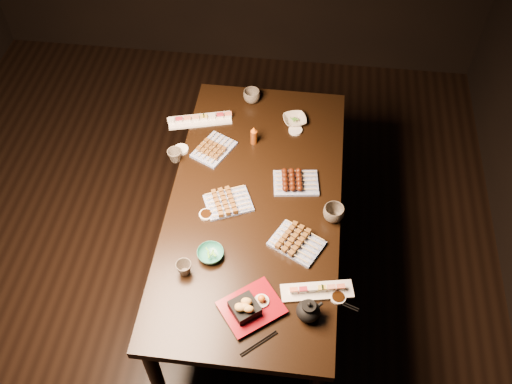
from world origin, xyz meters
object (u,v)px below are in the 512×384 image
yakitori_plate_center (228,201)px  yakitori_plate_left (214,147)px  teacup_far_right (252,96)px  teapot (308,310)px  sushi_platter_near (317,289)px  tempura_tray (251,304)px  sushi_platter_far (200,118)px  edamame_bowl_cream (295,120)px  condiment_bottle (254,135)px  teacup_mid_right (334,213)px  edamame_bowl_green (210,254)px  yakitori_plate_right (297,241)px  teacup_near_left (184,268)px  teacup_far_left (175,156)px  dining_table (255,242)px

yakitori_plate_center → yakitori_plate_left: size_ratio=1.01×
teacup_far_right → teapot: 1.47m
sushi_platter_near → tempura_tray: bearing=-168.3°
sushi_platter_far → yakitori_plate_center: bearing=98.2°
yakitori_plate_center → edamame_bowl_cream: yakitori_plate_center is taller
teacup_far_right → condiment_bottle: condiment_bottle is taller
sushi_platter_near → teacup_mid_right: teacup_mid_right is taller
edamame_bowl_green → condiment_bottle: (0.11, 0.79, 0.04)m
edamame_bowl_cream → teapot: bearing=-82.8°
yakitori_plate_right → edamame_bowl_cream: (-0.08, 0.87, -0.01)m
teacup_near_left → teacup_mid_right: 0.80m
edamame_bowl_green → edamame_bowl_cream: 1.04m
teacup_far_left → teapot: 1.17m
yakitori_plate_right → yakitori_plate_left: size_ratio=1.05×
yakitori_plate_center → tempura_tray: size_ratio=0.89×
sushi_platter_far → teacup_mid_right: 1.02m
yakitori_plate_left → teapot: (0.59, -0.96, 0.03)m
yakitori_plate_center → condiment_bottle: 0.47m
yakitori_plate_center → edamame_bowl_green: (-0.04, -0.33, -0.01)m
teacup_mid_right → tempura_tray: bearing=-121.9°
teacup_mid_right → teapot: bearing=-99.4°
teacup_mid_right → edamame_bowl_cream: bearing=110.1°
dining_table → condiment_bottle: bearing=82.2°
teapot → teacup_near_left: bearing=132.5°
edamame_bowl_cream → tempura_tray: size_ratio=0.51×
sushi_platter_near → condiment_bottle: (-0.41, 0.93, 0.04)m
yakitori_plate_left → teacup_near_left: (-0.01, -0.81, 0.01)m
edamame_bowl_cream → tempura_tray: 1.25m
sushi_platter_near → teacup_far_right: (-0.47, 1.27, 0.02)m
sushi_platter_far → tempura_tray: tempura_tray is taller
yakitori_plate_left → teapot: size_ratio=1.79×
teacup_near_left → teacup_far_left: 0.73m
yakitori_plate_left → edamame_bowl_cream: bearing=-30.4°
yakitori_plate_center → condiment_bottle: condiment_bottle is taller
sushi_platter_near → teacup_far_left: size_ratio=4.17×
sushi_platter_near → teacup_far_left: teacup_far_left is taller
yakitori_plate_center → teapot: (0.45, -0.59, 0.03)m
edamame_bowl_green → edamame_bowl_cream: bearing=71.4°
edamame_bowl_green → condiment_bottle: size_ratio=1.08×
yakitori_plate_right → yakitori_plate_left: bearing=159.0°
yakitori_plate_right → yakitori_plate_left: (-0.51, 0.58, -0.00)m
sushi_platter_far → edamame_bowl_cream: sushi_platter_far is taller
sushi_platter_near → yakitori_plate_left: size_ratio=1.45×
dining_table → edamame_bowl_cream: 0.76m
sushi_platter_far → teapot: bearing=105.6°
condiment_bottle → teacup_mid_right: bearing=-46.1°
teacup_far_right → condiment_bottle: 0.35m
yakitori_plate_right → edamame_bowl_green: (-0.41, -0.12, -0.01)m
teacup_far_left → dining_table: bearing=-26.7°
yakitori_plate_right → teacup_near_left: teacup_near_left is taller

